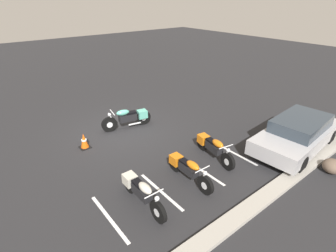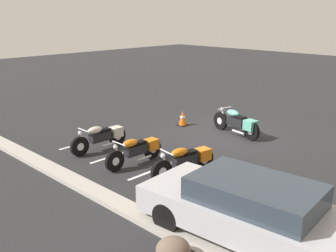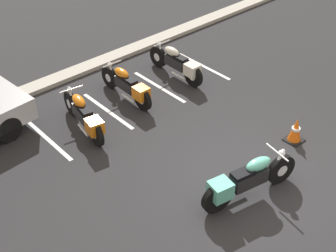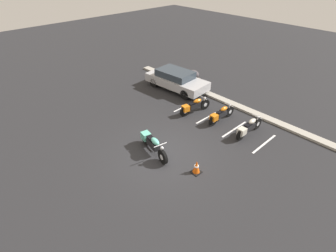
% 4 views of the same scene
% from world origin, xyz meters
% --- Properties ---
extents(ground, '(60.00, 60.00, 0.00)m').
position_xyz_m(ground, '(0.00, 0.00, 0.00)').
color(ground, '#262628').
extents(motorcycle_teal_featured, '(2.27, 0.80, 0.90)m').
position_xyz_m(motorcycle_teal_featured, '(-0.47, -0.19, 0.48)').
color(motorcycle_teal_featured, black).
rests_on(motorcycle_teal_featured, ground).
extents(parked_bike_0, '(0.71, 2.10, 0.83)m').
position_xyz_m(parked_bike_0, '(-1.58, 3.86, 0.44)').
color(parked_bike_0, black).
rests_on(parked_bike_0, ground).
extents(parked_bike_1, '(0.58, 2.06, 0.81)m').
position_xyz_m(parked_bike_1, '(0.04, 4.26, 0.43)').
color(parked_bike_1, black).
rests_on(parked_bike_1, ground).
extents(parked_bike_2, '(0.59, 2.12, 0.83)m').
position_xyz_m(parked_bike_2, '(1.80, 4.24, 0.44)').
color(parked_bike_2, black).
rests_on(parked_bike_2, ground).
extents(car_silver, '(4.43, 2.14, 1.29)m').
position_xyz_m(car_silver, '(-4.59, 5.43, 0.68)').
color(car_silver, black).
rests_on(car_silver, ground).
extents(concrete_curb, '(18.00, 0.50, 0.12)m').
position_xyz_m(concrete_curb, '(0.00, 6.35, 0.06)').
color(concrete_curb, '#A8A399').
rests_on(concrete_curb, ground).
extents(landscape_rock_1, '(0.88, 0.88, 0.50)m').
position_xyz_m(landscape_rock_1, '(-4.06, 7.01, 0.25)').
color(landscape_rock_1, brown).
rests_on(landscape_rock_1, ground).
extents(traffic_cone, '(0.40, 0.40, 0.62)m').
position_xyz_m(traffic_cone, '(1.85, 0.26, 0.29)').
color(traffic_cone, black).
rests_on(traffic_cone, ground).
extents(stall_line_0, '(0.10, 2.10, 0.00)m').
position_xyz_m(stall_line_0, '(-2.45, 4.19, 0.00)').
color(stall_line_0, white).
rests_on(stall_line_0, ground).
extents(stall_line_1, '(0.10, 2.10, 0.00)m').
position_xyz_m(stall_line_1, '(-0.70, 4.19, 0.00)').
color(stall_line_1, white).
rests_on(stall_line_1, ground).
extents(stall_line_2, '(0.10, 2.10, 0.00)m').
position_xyz_m(stall_line_2, '(1.06, 4.19, 0.00)').
color(stall_line_2, white).
rests_on(stall_line_2, ground).
extents(stall_line_3, '(0.10, 2.10, 0.00)m').
position_xyz_m(stall_line_3, '(2.81, 4.19, 0.00)').
color(stall_line_3, white).
rests_on(stall_line_3, ground).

